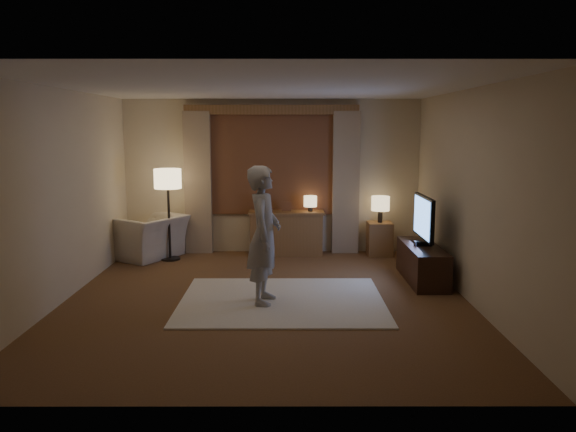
{
  "coord_description": "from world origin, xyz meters",
  "views": [
    {
      "loc": [
        0.26,
        -6.79,
        2.12
      ],
      "look_at": [
        0.27,
        0.6,
        0.96
      ],
      "focal_mm": 35.0,
      "sensor_mm": 36.0,
      "label": 1
    }
  ],
  "objects_px": {
    "person": "(264,235)",
    "tv_stand": "(422,263)",
    "sideboard": "(286,234)",
    "armchair": "(148,237)",
    "side_table": "(380,239)"
  },
  "relations": [
    {
      "from": "person",
      "to": "armchair",
      "type": "bearing_deg",
      "value": 45.86
    },
    {
      "from": "sideboard",
      "to": "person",
      "type": "relative_size",
      "value": 0.72
    },
    {
      "from": "person",
      "to": "sideboard",
      "type": "bearing_deg",
      "value": 1.02
    },
    {
      "from": "armchair",
      "to": "tv_stand",
      "type": "xyz_separation_m",
      "value": [
        4.18,
        -1.43,
        -0.1
      ]
    },
    {
      "from": "sideboard",
      "to": "tv_stand",
      "type": "distance_m",
      "value": 2.52
    },
    {
      "from": "armchair",
      "to": "side_table",
      "type": "relative_size",
      "value": 1.91
    },
    {
      "from": "armchair",
      "to": "person",
      "type": "distance_m",
      "value": 3.22
    },
    {
      "from": "tv_stand",
      "to": "person",
      "type": "xyz_separation_m",
      "value": [
        -2.17,
        -1.04,
        0.6
      ]
    },
    {
      "from": "person",
      "to": "tv_stand",
      "type": "bearing_deg",
      "value": -57.78
    },
    {
      "from": "armchair",
      "to": "sideboard",
      "type": "bearing_deg",
      "value": 126.29
    },
    {
      "from": "sideboard",
      "to": "side_table",
      "type": "relative_size",
      "value": 2.14
    },
    {
      "from": "armchair",
      "to": "tv_stand",
      "type": "height_order",
      "value": "armchair"
    },
    {
      "from": "sideboard",
      "to": "armchair",
      "type": "height_order",
      "value": "sideboard"
    },
    {
      "from": "tv_stand",
      "to": "person",
      "type": "distance_m",
      "value": 2.48
    },
    {
      "from": "sideboard",
      "to": "side_table",
      "type": "distance_m",
      "value": 1.57
    }
  ]
}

